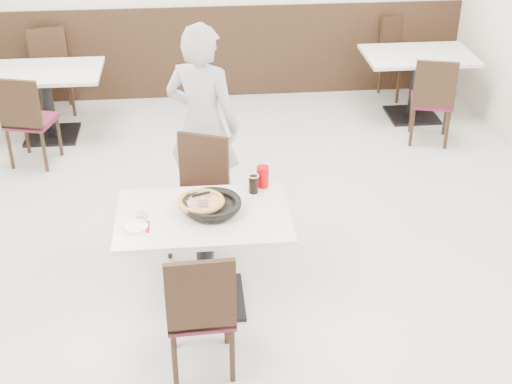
{
  "coord_description": "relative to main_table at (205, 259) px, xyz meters",
  "views": [
    {
      "loc": [
        -0.33,
        -4.78,
        3.31
      ],
      "look_at": [
        0.11,
        -0.3,
        0.75
      ],
      "focal_mm": 50.0,
      "sensor_mm": 36.0,
      "label": 1
    }
  ],
  "objects": [
    {
      "name": "chair_far",
      "position": [
        -0.04,
        0.69,
        0.1
      ],
      "size": [
        0.55,
        0.55,
        0.95
      ],
      "primitive_type": null,
      "rotation": [
        0.0,
        0.0,
        2.75
      ],
      "color": "black",
      "rests_on": "floor"
    },
    {
      "name": "bg_chair_right_far",
      "position": [
        2.52,
        3.84,
        0.1
      ],
      "size": [
        0.55,
        0.55,
        0.95
      ],
      "primitive_type": null,
      "rotation": [
        0.0,
        0.0,
        3.55
      ],
      "color": "black",
      "rests_on": "floor"
    },
    {
      "name": "bg_chair_left_far",
      "position": [
        -1.61,
        3.7,
        0.1
      ],
      "size": [
        0.51,
        0.51,
        0.95
      ],
      "primitive_type": null,
      "rotation": [
        0.0,
        0.0,
        3.39
      ],
      "color": "black",
      "rests_on": "floor"
    },
    {
      "name": "red_cup",
      "position": [
        0.45,
        0.36,
        0.45
      ],
      "size": [
        0.1,
        0.1,
        0.16
      ],
      "primitive_type": "cylinder",
      "rotation": [
        0.0,
        0.0,
        -0.11
      ],
      "color": "#C40006",
      "rests_on": "main_table"
    },
    {
      "name": "bg_table_right",
      "position": [
        2.49,
        3.18,
        0.0
      ],
      "size": [
        1.3,
        0.96,
        0.75
      ],
      "primitive_type": null,
      "rotation": [
        0.0,
        0.0,
        0.14
      ],
      "color": "silver",
      "rests_on": "floor"
    },
    {
      "name": "cola_glass",
      "position": [
        0.37,
        0.27,
        0.44
      ],
      "size": [
        0.08,
        0.08,
        0.13
      ],
      "primitive_type": "cylinder",
      "rotation": [
        0.0,
        0.0,
        -0.11
      ],
      "color": "black",
      "rests_on": "main_table"
    },
    {
      "name": "main_table",
      "position": [
        0.0,
        0.0,
        0.0
      ],
      "size": [
        1.28,
        0.93,
        0.75
      ],
      "primitive_type": null,
      "rotation": [
        0.0,
        0.0,
        -0.11
      ],
      "color": "silver",
      "rests_on": "floor"
    },
    {
      "name": "napkin",
      "position": [
        -0.45,
        -0.13,
        0.38
      ],
      "size": [
        0.15,
        0.15,
        0.0
      ],
      "primitive_type": "cube",
      "rotation": [
        0.0,
        0.0,
        0.03
      ],
      "color": "white",
      "rests_on": "main_table"
    },
    {
      "name": "fork",
      "position": [
        -0.41,
        -0.06,
        0.39
      ],
      "size": [
        0.07,
        0.16,
        0.0
      ],
      "primitive_type": "cube",
      "rotation": [
        0.0,
        0.0,
        -0.32
      ],
      "color": "white",
      "rests_on": "side_plate"
    },
    {
      "name": "bg_table_left",
      "position": [
        -1.57,
        3.04,
        0.0
      ],
      "size": [
        1.29,
        0.94,
        0.75
      ],
      "primitive_type": null,
      "rotation": [
        0.0,
        0.0,
        0.12
      ],
      "color": "silver",
      "rests_on": "floor"
    },
    {
      "name": "trivet",
      "position": [
        0.02,
        0.07,
        0.39
      ],
      "size": [
        0.13,
        0.13,
        0.04
      ],
      "primitive_type": "cylinder",
      "rotation": [
        0.0,
        0.0,
        -0.11
      ],
      "color": "black",
      "rests_on": "main_table"
    },
    {
      "name": "chair_near",
      "position": [
        -0.05,
        -0.66,
        0.1
      ],
      "size": [
        0.44,
        0.44,
        0.95
      ],
      "primitive_type": null,
      "rotation": [
        0.0,
        0.0,
        0.04
      ],
      "color": "black",
      "rests_on": "floor"
    },
    {
      "name": "bg_chair_right_near",
      "position": [
        2.47,
        2.54,
        0.1
      ],
      "size": [
        0.52,
        0.52,
        0.95
      ],
      "primitive_type": null,
      "rotation": [
        0.0,
        0.0,
        -0.28
      ],
      "color": "black",
      "rests_on": "floor"
    },
    {
      "name": "bg_chair_left_near",
      "position": [
        -1.62,
        2.42,
        0.1
      ],
      "size": [
        0.52,
        0.52,
        0.95
      ],
      "primitive_type": null,
      "rotation": [
        0.0,
        0.0,
        -0.27
      ],
      "color": "black",
      "rests_on": "floor"
    },
    {
      "name": "pizza",
      "position": [
        -0.01,
        0.04,
        0.44
      ],
      "size": [
        0.32,
        0.32,
        0.02
      ],
      "primitive_type": "cylinder",
      "rotation": [
        0.0,
        0.0,
        -0.11
      ],
      "color": "tan",
      "rests_on": "pizza_pan"
    },
    {
      "name": "side_plate",
      "position": [
        -0.45,
        -0.14,
        0.38
      ],
      "size": [
        0.18,
        0.18,
        0.01
      ],
      "primitive_type": "cylinder",
      "rotation": [
        0.0,
        0.0,
        -0.11
      ],
      "color": "white",
      "rests_on": "napkin"
    },
    {
      "name": "wainscot_back",
      "position": [
        0.29,
        4.05,
        0.18
      ],
      "size": [
        5.9,
        0.03,
        1.1
      ],
      "primitive_type": "cube",
      "color": "black",
      "rests_on": "floor"
    },
    {
      "name": "pizza_pan",
      "position": [
        0.06,
        0.02,
        0.42
      ],
      "size": [
        0.42,
        0.42,
        0.01
      ],
      "primitive_type": "cylinder",
      "rotation": [
        0.0,
        0.0,
        -0.11
      ],
      "color": "black",
      "rests_on": "trivet"
    },
    {
      "name": "diner_person",
      "position": [
        0.04,
        1.21,
        0.5
      ],
      "size": [
        0.75,
        0.65,
        1.74
      ],
      "primitive_type": "imported",
      "rotation": [
        0.0,
        0.0,
        2.71
      ],
      "color": "#B3B3B8",
      "rests_on": "floor"
    },
    {
      "name": "floor",
      "position": [
        0.29,
        0.57,
        -0.38
      ],
      "size": [
        7.0,
        7.0,
        0.0
      ],
      "primitive_type": "plane",
      "color": "#AAAAA4",
      "rests_on": "ground"
    },
    {
      "name": "pizza_server",
      "position": [
        0.0,
        -0.01,
        0.47
      ],
      "size": [
        0.08,
        0.09,
        0.0
      ],
      "primitive_type": "cube",
      "rotation": [
        0.0,
        0.0,
        0.06
      ],
      "color": "white",
      "rests_on": "pizza"
    }
  ]
}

